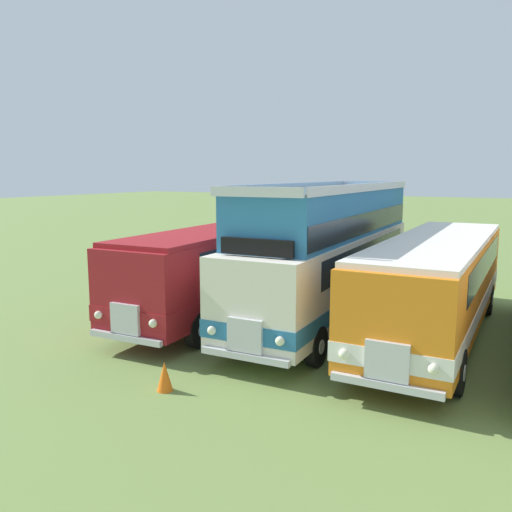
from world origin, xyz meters
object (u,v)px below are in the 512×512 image
bus_first_in_row (232,261)px  bus_third_in_row (437,280)px  bus_second_in_row (330,249)px  cone_near_end (165,376)px

bus_first_in_row → bus_third_in_row: 6.94m
bus_second_in_row → bus_first_in_row: bearing=-172.5°
bus_first_in_row → cone_near_end: bus_first_in_row is taller
bus_second_in_row → bus_third_in_row: bearing=-6.3°
bus_first_in_row → bus_second_in_row: 3.55m
bus_second_in_row → cone_near_end: bus_second_in_row is taller
bus_first_in_row → bus_second_in_row: bearing=7.5°
bus_third_in_row → cone_near_end: bus_third_in_row is taller
bus_second_in_row → bus_third_in_row: bus_second_in_row is taller
bus_third_in_row → cone_near_end: bearing=-123.9°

